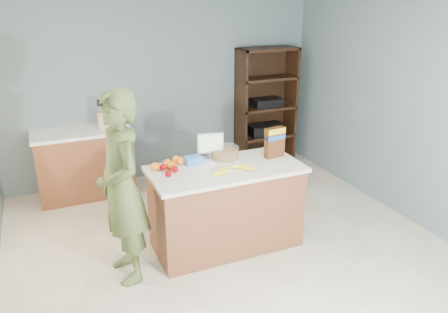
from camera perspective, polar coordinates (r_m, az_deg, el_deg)
name	(u,v)px	position (r m, az deg, el deg)	size (l,w,h in m)	color
floor	(238,258)	(4.60, 1.78, -13.17)	(4.50, 5.00, 0.02)	beige
walls	(240,101)	(3.93, 2.05, 7.25)	(4.52, 5.02, 2.51)	slate
counter_peninsula	(226,210)	(4.63, 0.25, -6.99)	(1.56, 0.76, 0.90)	brown
back_cabinet	(85,163)	(6.05, -17.68, -0.78)	(1.24, 0.62, 0.90)	brown
shelving_unit	(264,109)	(6.84, 5.29, 6.20)	(0.90, 0.40, 1.80)	black
person	(122,189)	(4.04, -13.21, -4.10)	(0.66, 0.43, 1.82)	#4E5B2D
knife_block	(103,120)	(5.86, -15.58, 4.62)	(0.12, 0.10, 0.31)	tan
envelopes	(219,164)	(4.51, -0.65, -0.93)	(0.45, 0.19, 0.00)	white
bananas	(232,169)	(4.32, 1.12, -1.66)	(0.47, 0.23, 0.05)	yellow
apples	(169,170)	(4.30, -7.24, -1.74)	(0.16, 0.25, 0.07)	#90000A
oranges	(168,164)	(4.44, -7.38, -0.93)	(0.37, 0.22, 0.08)	orange
blue_carton	(193,160)	(4.50, -4.05, -0.51)	(0.18, 0.12, 0.08)	blue
salad_bowl	(225,153)	(4.63, 0.10, 0.41)	(0.30, 0.30, 0.13)	#267219
tv	(210,144)	(4.61, -1.81, 1.64)	(0.28, 0.12, 0.28)	silver
cereal_box	(275,140)	(4.67, 6.64, 2.12)	(0.22, 0.10, 0.33)	#592B14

